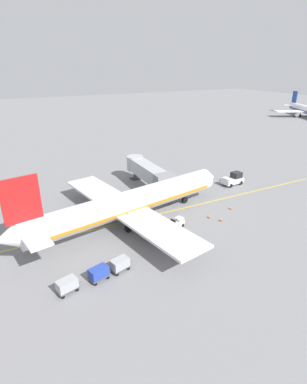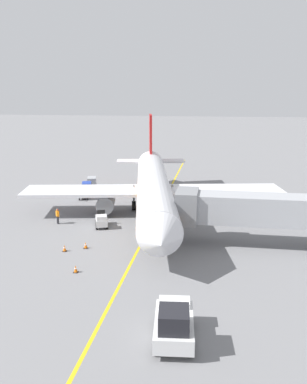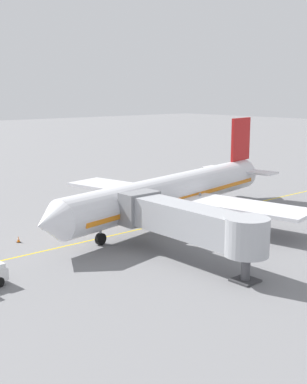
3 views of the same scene
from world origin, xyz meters
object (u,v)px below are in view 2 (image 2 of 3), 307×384
(pushback_tractor, at_px, (174,323))
(baggage_cart_third_in_train, at_px, (92,182))
(jet_bridge, at_px, (258,210))
(baggage_tug_lead, at_px, (102,220))
(parked_airliner, at_px, (153,187))
(baggage_cart_front, at_px, (84,192))
(ground_crew_wing_walker, at_px, (58,215))
(safety_cone_nose_right, at_px, (65,248))
(safety_cone_wing_tip, at_px, (76,269))
(baggage_cart_second_in_train, at_px, (87,187))
(safety_cone_nose_left, at_px, (86,245))

(pushback_tractor, height_order, baggage_cart_third_in_train, pushback_tractor)
(jet_bridge, bearing_deg, baggage_tug_lead, -11.10)
(pushback_tractor, bearing_deg, parked_airliner, -78.43)
(pushback_tractor, relative_size, baggage_cart_front, 1.54)
(baggage_cart_third_in_train, height_order, ground_crew_wing_walker, ground_crew_wing_walker)
(baggage_tug_lead, relative_size, ground_crew_wing_walker, 1.63)
(baggage_tug_lead, bearing_deg, safety_cone_nose_right, 79.18)
(pushback_tractor, height_order, baggage_cart_front, pushback_tractor)
(safety_cone_wing_tip, bearing_deg, pushback_tractor, 137.44)
(jet_bridge, distance_m, baggage_cart_second_in_train, 27.55)
(pushback_tractor, relative_size, ground_crew_wing_walker, 2.71)
(safety_cone_nose_right, bearing_deg, baggage_cart_third_in_train, -78.32)
(parked_airliner, relative_size, safety_cone_nose_left, 63.03)
(baggage_tug_lead, relative_size, baggage_cart_third_in_train, 0.92)
(ground_crew_wing_walker, xyz_separation_m, safety_cone_nose_left, (-5.20, 6.44, -0.66))
(baggage_tug_lead, bearing_deg, baggage_cart_second_in_train, -66.28)
(safety_cone_nose_left, height_order, safety_cone_nose_right, same)
(baggage_cart_third_in_train, bearing_deg, baggage_tug_lead, 110.33)
(baggage_cart_third_in_train, distance_m, safety_cone_nose_left, 24.48)
(jet_bridge, bearing_deg, safety_cone_nose_left, 11.44)
(baggage_tug_lead, xyz_separation_m, baggage_cart_second_in_train, (6.05, -13.78, 0.24))
(safety_cone_nose_left, xyz_separation_m, safety_cone_nose_right, (1.63, 0.98, 0.00))
(safety_cone_wing_tip, bearing_deg, safety_cone_nose_left, -80.66)
(jet_bridge, distance_m, safety_cone_nose_left, 15.97)
(pushback_tractor, height_order, safety_cone_nose_left, pushback_tractor)
(baggage_cart_front, xyz_separation_m, safety_cone_nose_left, (-5.87, 17.26, -0.66))
(baggage_cart_third_in_train, bearing_deg, safety_cone_nose_left, 105.90)
(safety_cone_nose_left, bearing_deg, safety_cone_wing_tip, 99.34)
(baggage_tug_lead, relative_size, baggage_cart_second_in_train, 0.92)
(baggage_tug_lead, distance_m, baggage_cart_front, 12.43)
(baggage_tug_lead, height_order, safety_cone_wing_tip, baggage_tug_lead)
(baggage_tug_lead, distance_m, baggage_cart_third_in_train, 18.52)
(baggage_cart_second_in_train, distance_m, safety_cone_wing_tip, 26.01)
(baggage_cart_second_in_train, height_order, safety_cone_nose_right, baggage_cart_second_in_train)
(parked_airliner, bearing_deg, baggage_cart_second_in_train, -37.75)
(jet_bridge, relative_size, pushback_tractor, 3.28)
(parked_airliner, distance_m, jet_bridge, 13.89)
(parked_airliner, relative_size, pushback_tractor, 8.11)
(jet_bridge, relative_size, baggage_cart_front, 5.06)
(parked_airliner, xyz_separation_m, baggage_cart_third_in_train, (11.10, -11.88, -2.24))
(jet_bridge, relative_size, safety_cone_nose_left, 25.53)
(baggage_cart_third_in_train, bearing_deg, safety_cone_wing_tip, 104.76)
(parked_airliner, height_order, safety_cone_nose_left, parked_airliner)
(ground_crew_wing_walker, height_order, safety_cone_wing_tip, ground_crew_wing_walker)
(ground_crew_wing_walker, height_order, safety_cone_nose_left, ground_crew_wing_walker)
(baggage_cart_front, bearing_deg, jet_bridge, 146.30)
(baggage_cart_third_in_train, xyz_separation_m, safety_cone_nose_right, (-5.07, 24.51, -0.66))
(baggage_cart_front, xyz_separation_m, safety_cone_nose_right, (-4.24, 18.23, -0.66))
(pushback_tractor, xyz_separation_m, ground_crew_wing_walker, (14.64, -19.39, -0.15))
(jet_bridge, xyz_separation_m, baggage_cart_second_in_train, (21.66, -16.84, -2.51))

